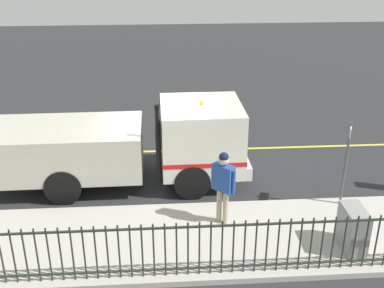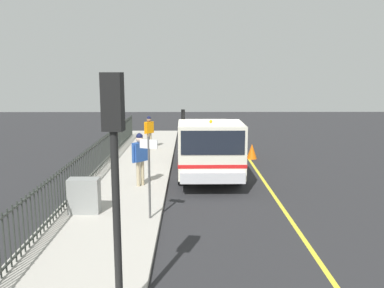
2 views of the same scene
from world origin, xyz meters
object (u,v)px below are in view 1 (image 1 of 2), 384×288
work_truck (138,141)px  street_sign (347,154)px  utility_cabinet (353,229)px  traffic_cone (51,143)px  worker_standing (223,180)px

work_truck → street_sign: size_ratio=3.16×
utility_cabinet → traffic_cone: (-5.82, -7.60, -0.27)m
worker_standing → street_sign: size_ratio=0.82×
street_sign → utility_cabinet: bearing=-13.5°
work_truck → worker_standing: work_truck is taller
worker_standing → traffic_cone: size_ratio=2.63×
worker_standing → utility_cabinet: worker_standing is taller
work_truck → utility_cabinet: 5.98m
worker_standing → traffic_cone: worker_standing is taller
work_truck → street_sign: work_truck is taller
street_sign → work_truck: bearing=-109.0°
worker_standing → traffic_cone: 6.79m
work_truck → utility_cabinet: size_ratio=7.20×
worker_standing → street_sign: bearing=-126.2°
street_sign → worker_standing: bearing=-78.7°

